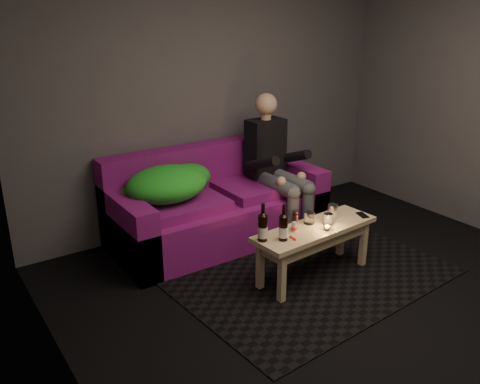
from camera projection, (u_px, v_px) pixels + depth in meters
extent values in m
plane|color=black|center=(383.00, 319.00, 3.60)|extent=(4.50, 4.50, 0.00)
plane|color=#504E51|center=(215.00, 92.00, 4.90)|extent=(4.00, 0.00, 4.00)
plane|color=#504E51|center=(87.00, 209.00, 2.10)|extent=(0.00, 4.50, 4.50)
cube|color=black|center=(309.00, 273.00, 4.20)|extent=(2.27, 1.72, 0.01)
cube|color=#710F68|center=(218.00, 219.00, 4.76)|extent=(1.98, 0.89, 0.42)
cube|color=#710F68|center=(199.00, 167.00, 4.87)|extent=(1.98, 0.22, 0.44)
cube|color=#710F68|center=(128.00, 232.00, 4.25)|extent=(0.20, 0.89, 0.61)
cube|color=#710F68|center=(292.00, 191.00, 5.19)|extent=(0.20, 0.89, 0.61)
cube|color=#710F68|center=(181.00, 205.00, 4.41)|extent=(0.74, 0.59, 0.10)
cube|color=#710F68|center=(258.00, 187.00, 4.85)|extent=(0.74, 0.59, 0.10)
ellipsoid|color=#1B9626|center=(167.00, 184.00, 4.33)|extent=(0.71, 0.55, 0.30)
ellipsoid|color=#1B9626|center=(188.00, 177.00, 4.60)|extent=(0.44, 0.36, 0.24)
ellipsoid|color=#1B9626|center=(138.00, 193.00, 4.33)|extent=(0.32, 0.26, 0.16)
cube|color=black|center=(265.00, 147.00, 4.89)|extent=(0.36, 0.22, 0.54)
sphere|color=tan|center=(266.00, 104.00, 4.75)|extent=(0.21, 0.21, 0.21)
cylinder|color=#4E5258|center=(277.00, 185.00, 4.70)|extent=(0.14, 0.50, 0.14)
cylinder|color=#4E5258|center=(292.00, 181.00, 4.80)|extent=(0.14, 0.50, 0.14)
cylinder|color=#4E5258|center=(292.00, 220.00, 4.61)|extent=(0.11, 0.11, 0.51)
cylinder|color=#4E5258|center=(307.00, 216.00, 4.71)|extent=(0.11, 0.11, 0.51)
cube|color=black|center=(296.00, 245.00, 4.65)|extent=(0.09, 0.22, 0.06)
cube|color=black|center=(310.00, 240.00, 4.74)|extent=(0.09, 0.22, 0.06)
cube|color=tan|center=(315.00, 229.00, 4.02)|extent=(1.11, 0.42, 0.04)
cube|color=tan|center=(315.00, 237.00, 4.04)|extent=(0.96, 0.33, 0.10)
cube|color=tan|center=(282.00, 278.00, 3.73)|extent=(0.05, 0.05, 0.41)
cube|color=tan|center=(260.00, 265.00, 3.92)|extent=(0.05, 0.05, 0.41)
cube|color=tan|center=(363.00, 244.00, 4.27)|extent=(0.05, 0.05, 0.41)
cube|color=tan|center=(341.00, 234.00, 4.45)|extent=(0.05, 0.05, 0.41)
cylinder|color=black|center=(263.00, 228.00, 3.74)|extent=(0.07, 0.07, 0.20)
cylinder|color=white|center=(263.00, 232.00, 3.75)|extent=(0.08, 0.08, 0.08)
cone|color=black|center=(263.00, 214.00, 3.70)|extent=(0.07, 0.07, 0.03)
cylinder|color=black|center=(263.00, 210.00, 3.69)|extent=(0.03, 0.03, 0.10)
cylinder|color=black|center=(283.00, 228.00, 3.75)|extent=(0.07, 0.07, 0.19)
cylinder|color=white|center=(283.00, 232.00, 3.76)|extent=(0.07, 0.07, 0.08)
cone|color=black|center=(284.00, 215.00, 3.71)|extent=(0.07, 0.07, 0.03)
cylinder|color=black|center=(284.00, 211.00, 3.70)|extent=(0.03, 0.03, 0.09)
cylinder|color=silver|center=(294.00, 227.00, 3.91)|extent=(0.04, 0.04, 0.08)
cylinder|color=black|center=(295.00, 222.00, 3.95)|extent=(0.05, 0.05, 0.12)
cylinder|color=white|center=(309.00, 218.00, 4.05)|extent=(0.09, 0.09, 0.10)
cylinder|color=white|center=(327.00, 228.00, 3.95)|extent=(0.05, 0.05, 0.04)
sphere|color=orange|center=(327.00, 226.00, 3.94)|extent=(0.02, 0.02, 0.02)
cylinder|color=white|center=(328.00, 219.00, 4.03)|extent=(0.08, 0.08, 0.10)
cylinder|color=silver|center=(333.00, 211.00, 4.17)|extent=(0.10, 0.10, 0.11)
cube|color=black|center=(362.00, 215.00, 4.22)|extent=(0.10, 0.14, 0.01)
cube|color=red|center=(293.00, 238.00, 3.80)|extent=(0.03, 0.07, 0.01)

